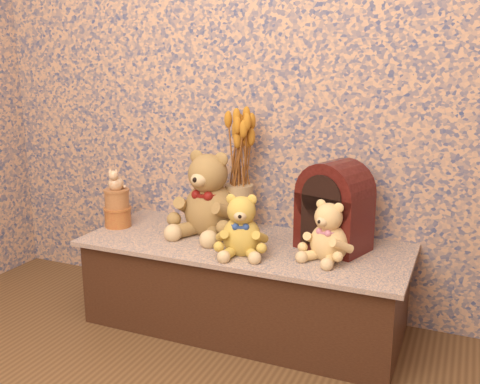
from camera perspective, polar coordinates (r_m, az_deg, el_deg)
The scene contains 10 objects.
display_shelf at distance 2.47m, azimuth 0.47°, elevation -9.69°, with size 1.43×0.59×0.40m, color navy.
teddy_large at distance 2.47m, azimuth -3.13°, elevation 0.27°, with size 0.33×0.39×0.41m, color #8D5D36, non-canonical shape.
teddy_medium at distance 2.22m, azimuth 0.18°, elevation -3.13°, with size 0.22×0.26×0.27m, color gold, non-canonical shape.
teddy_small at distance 2.19m, azimuth 9.43°, elevation -3.74°, with size 0.21×0.24×0.26m, color #E0AC6A, non-canonical shape.
cathedral_radio at distance 2.30m, azimuth 9.92°, elevation -1.40°, with size 0.28×0.20×0.38m, color #3C0D0A, non-canonical shape.
ceramic_vase at distance 2.53m, azimuth -0.10°, elevation -1.68°, with size 0.13×0.13×0.22m, color tan.
dried_stalks at distance 2.46m, azimuth -0.10°, elevation 5.84°, with size 0.23×0.23×0.45m, color #C0741E, non-canonical shape.
biscuit_tin_lower at distance 2.67m, azimuth -12.72°, elevation -2.60°, with size 0.13×0.13×0.09m, color gold.
biscuit_tin_upper at distance 2.65m, azimuth -12.83°, elevation -0.72°, with size 0.12×0.12×0.09m, color tan.
cat_figurine at distance 2.63m, azimuth -12.94°, elevation 1.40°, with size 0.08×0.09×0.11m, color silver, non-canonical shape.
Camera 1 is at (0.88, -0.87, 1.18)m, focal length 40.56 mm.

